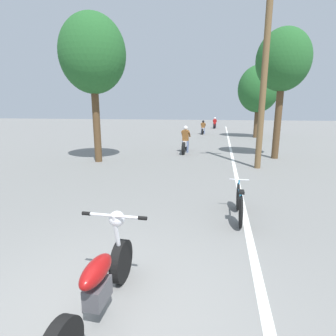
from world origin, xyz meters
The scene contains 11 objects.
ground_plane centered at (0.00, 0.00, 0.00)m, with size 120.00×120.00×0.00m, color slate.
lane_stripe_edge centered at (1.89, 12.00, 0.00)m, with size 0.14×48.00×0.01m, color white.
utility_pole centered at (2.81, 8.68, 3.57)m, with size 1.10×0.24×6.95m.
roadside_tree_right_near centered at (3.92, 11.15, 4.50)m, with size 2.43×2.18×5.96m.
roadside_tree_right_far centered at (4.15, 21.25, 4.00)m, with size 3.32×2.99×5.93m.
roadside_tree_left centered at (-4.22, 8.68, 4.62)m, with size 2.86×2.58×6.30m.
motorcycle_foreground centered at (0.01, 0.06, 0.43)m, with size 0.86×2.02×1.07m.
motorcycle_rider_lead centered at (-0.64, 12.09, 0.56)m, with size 0.50×2.17×1.48m.
motorcycle_rider_mid centered at (-0.48, 23.72, 0.51)m, with size 0.50×1.99×1.33m.
motorcycle_rider_far centered at (0.42, 32.16, 0.53)m, with size 0.50×2.07×1.39m.
bicycle_parked centered at (1.75, 3.29, 0.36)m, with size 0.44×1.64×0.77m.
Camera 1 is at (1.29, -2.35, 2.35)m, focal length 28.00 mm.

